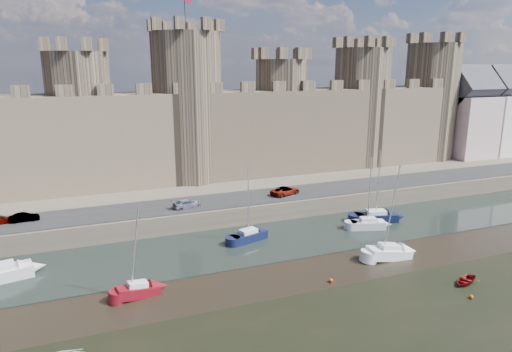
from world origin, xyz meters
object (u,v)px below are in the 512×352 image
object	(u,v)px
car_0	(1,220)
sailboat_1	(248,235)
sailboat_0	(1,273)
sailboat_3	(376,216)
sailboat_4	(138,290)
sailboat_5	(389,252)
car_2	(187,204)
car_3	(285,191)
sailboat_2	(368,223)
car_1	(24,218)

from	to	relation	value
car_0	sailboat_1	xyz separation A→B (m)	(27.43, -9.69, -2.29)
sailboat_1	sailboat_0	bearing A→B (deg)	165.21
sailboat_1	sailboat_3	bearing A→B (deg)	-15.68
sailboat_3	sailboat_4	world-z (taller)	sailboat_3
sailboat_3	sailboat_5	xyz separation A→B (m)	(-5.87, -10.56, -0.00)
car_2	sailboat_1	bearing A→B (deg)	-157.63
car_2	car_3	distance (m)	14.48
sailboat_2	sailboat_4	world-z (taller)	sailboat_2
sailboat_0	sailboat_4	size ratio (longest dim) A/B	1.17
sailboat_5	car_0	bearing A→B (deg)	157.63
sailboat_3	car_3	bearing A→B (deg)	154.71
car_1	car_2	world-z (taller)	car_2
sailboat_3	sailboat_5	world-z (taller)	sailboat_5
car_0	sailboat_5	world-z (taller)	sailboat_5
car_2	sailboat_5	distance (m)	25.85
car_0	car_3	xyz separation A→B (m)	(36.27, -1.05, 0.09)
car_2	sailboat_0	distance (m)	22.58
car_0	sailboat_2	bearing A→B (deg)	-117.65
car_3	sailboat_1	size ratio (longest dim) A/B	0.49
sailboat_0	sailboat_2	size ratio (longest dim) A/B	1.14
car_0	sailboat_3	world-z (taller)	sailboat_3
car_1	sailboat_1	distance (m)	26.81
sailboat_5	sailboat_1	bearing A→B (deg)	145.00
car_0	sailboat_4	xyz separation A→B (m)	(13.32, -18.58, -2.35)
sailboat_0	sailboat_5	bearing A→B (deg)	-25.99
sailboat_1	car_0	bearing A→B (deg)	143.97
car_3	sailboat_0	size ratio (longest dim) A/B	0.42
sailboat_0	sailboat_2	distance (m)	42.14
sailboat_0	sailboat_3	bearing A→B (deg)	-10.94
car_3	sailboat_2	xyz separation A→B (m)	(6.96, -10.36, -2.36)
car_1	car_3	size ratio (longest dim) A/B	0.73
sailboat_1	sailboat_4	size ratio (longest dim) A/B	1.01
sailboat_4	car_0	bearing A→B (deg)	116.20
car_2	sailboat_4	xyz separation A→B (m)	(-8.48, -16.76, -2.37)
sailboat_1	sailboat_4	world-z (taller)	sailboat_1
sailboat_0	sailboat_4	bearing A→B (deg)	-45.75
car_2	sailboat_0	world-z (taller)	sailboat_0
car_2	sailboat_5	size ratio (longest dim) A/B	0.36
sailboat_0	sailboat_3	size ratio (longest dim) A/B	1.10
sailboat_1	sailboat_3	distance (m)	18.51
car_2	sailboat_2	world-z (taller)	sailboat_2
car_1	sailboat_3	world-z (taller)	sailboat_3
car_1	sailboat_0	size ratio (longest dim) A/B	0.31
car_3	sailboat_1	xyz separation A→B (m)	(-8.83, -8.64, -2.38)
car_0	car_1	world-z (taller)	car_1
car_0	car_3	distance (m)	36.28
sailboat_1	sailboat_2	bearing A→B (deg)	-22.77
car_1	car_3	bearing A→B (deg)	-95.41
car_0	sailboat_1	distance (m)	29.18
car_1	sailboat_0	bearing A→B (deg)	168.46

